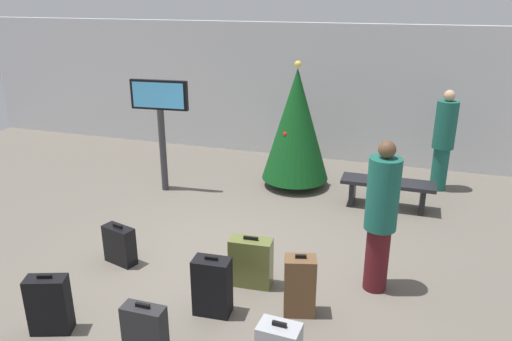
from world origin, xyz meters
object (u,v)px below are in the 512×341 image
object	(u,v)px
traveller_0	(444,139)
traveller_1	(381,214)
suitcase_3	(145,332)
flight_info_kiosk	(160,113)
suitcase_2	(49,305)
suitcase_6	(212,286)
waiting_bench	(388,188)
suitcase_0	(251,262)
suitcase_1	(300,286)
holiday_tree	(296,125)
suitcase_4	(120,245)

from	to	relation	value
traveller_0	traveller_1	size ratio (longest dim) A/B	0.98
suitcase_3	flight_info_kiosk	bearing A→B (deg)	115.44
suitcase_2	suitcase_3	distance (m)	1.16
suitcase_3	suitcase_6	distance (m)	0.93
traveller_1	suitcase_2	xyz separation A→B (m)	(-3.19, -1.88, -0.66)
waiting_bench	suitcase_0	xyz separation A→B (m)	(-1.43, -2.87, -0.05)
traveller_1	suitcase_2	distance (m)	3.76
suitcase_1	suitcase_3	world-z (taller)	suitcase_1
suitcase_3	suitcase_6	bearing A→B (deg)	68.12
holiday_tree	traveller_1	world-z (taller)	holiday_tree
holiday_tree	suitcase_0	size ratio (longest dim) A/B	3.51
waiting_bench	holiday_tree	bearing A→B (deg)	163.04
holiday_tree	waiting_bench	xyz separation A→B (m)	(1.70, -0.52, -0.81)
waiting_bench	traveller_0	distance (m)	1.54
suitcase_0	suitcase_2	bearing A→B (deg)	-139.24
flight_info_kiosk	holiday_tree	bearing A→B (deg)	22.87
holiday_tree	traveller_0	size ratio (longest dim) A/B	1.26
suitcase_1	suitcase_2	bearing A→B (deg)	-155.45
waiting_bench	traveller_0	size ratio (longest dim) A/B	0.83
waiting_bench	suitcase_2	size ratio (longest dim) A/B	2.20
traveller_1	suitcase_1	world-z (taller)	traveller_1
suitcase_0	suitcase_1	size ratio (longest dim) A/B	0.89
suitcase_0	suitcase_2	xyz separation A→B (m)	(-1.73, -1.49, 0.02)
traveller_1	suitcase_6	size ratio (longest dim) A/B	2.62
traveller_1	suitcase_6	distance (m)	2.09
waiting_bench	suitcase_3	bearing A→B (deg)	-114.45
suitcase_3	suitcase_6	size ratio (longest dim) A/B	0.86
suitcase_3	suitcase_4	world-z (taller)	suitcase_3
holiday_tree	suitcase_1	size ratio (longest dim) A/B	3.11
suitcase_2	suitcase_4	bearing A→B (deg)	93.43
waiting_bench	suitcase_3	world-z (taller)	suitcase_3
suitcase_2	suitcase_1	bearing A→B (deg)	24.55
traveller_0	traveller_1	distance (m)	3.72
holiday_tree	waiting_bench	size ratio (longest dim) A/B	1.52
suitcase_4	suitcase_1	bearing A→B (deg)	-7.78
flight_info_kiosk	suitcase_0	distance (m)	3.66
suitcase_3	suitcase_4	distance (m)	1.95
holiday_tree	suitcase_2	distance (m)	5.17
traveller_0	suitcase_6	world-z (taller)	traveller_0
traveller_1	holiday_tree	bearing A→B (deg)	119.90
traveller_0	suitcase_2	bearing A→B (deg)	-126.01
holiday_tree	suitcase_0	distance (m)	3.51
suitcase_2	suitcase_4	distance (m)	1.46
suitcase_1	suitcase_2	world-z (taller)	suitcase_1
suitcase_1	suitcase_4	distance (m)	2.54
flight_info_kiosk	suitcase_0	world-z (taller)	flight_info_kiosk
flight_info_kiosk	suitcase_3	xyz separation A→B (m)	(1.90, -4.00, -1.14)
suitcase_6	holiday_tree	bearing A→B (deg)	90.58
holiday_tree	suitcase_3	xyz separation A→B (m)	(-0.31, -4.93, -0.88)
suitcase_0	suitcase_3	xyz separation A→B (m)	(-0.57, -1.54, -0.02)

